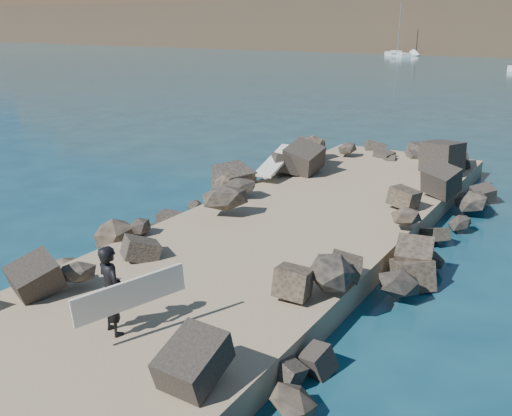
% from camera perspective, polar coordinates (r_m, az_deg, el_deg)
% --- Properties ---
extents(ground, '(800.00, 800.00, 0.00)m').
position_cam_1_polar(ground, '(15.15, 2.01, -4.39)').
color(ground, '#0F384C').
rests_on(ground, ground).
extents(jetty, '(6.00, 26.00, 0.60)m').
position_cam_1_polar(jetty, '(13.47, -2.26, -5.99)').
color(jetty, '#8C7759').
rests_on(jetty, ground).
extents(riprap_left, '(2.60, 22.00, 1.00)m').
position_cam_1_polar(riprap_left, '(15.44, -10.18, -2.24)').
color(riprap_left, black).
rests_on(riprap_left, ground).
extents(riprap_right, '(2.60, 22.00, 1.00)m').
position_cam_1_polar(riprap_right, '(12.56, 10.15, -7.15)').
color(riprap_right, black).
rests_on(riprap_right, ground).
extents(surfboard_resting, '(0.96, 2.66, 0.09)m').
position_cam_1_polar(surfboard_resting, '(20.09, 2.09, 4.47)').
color(surfboard_resting, silver).
rests_on(surfboard_resting, riprap_left).
extents(surfer_with_board, '(1.22, 1.90, 1.64)m').
position_cam_1_polar(surfer_with_board, '(10.16, -14.04, -8.02)').
color(surfer_with_board, black).
rests_on(surfer_with_board, jetty).
extents(sailboat_e, '(6.07, 6.52, 8.79)m').
position_cam_1_polar(sailboat_e, '(102.82, 13.94, 14.71)').
color(sailboat_e, silver).
rests_on(sailboat_e, ground).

